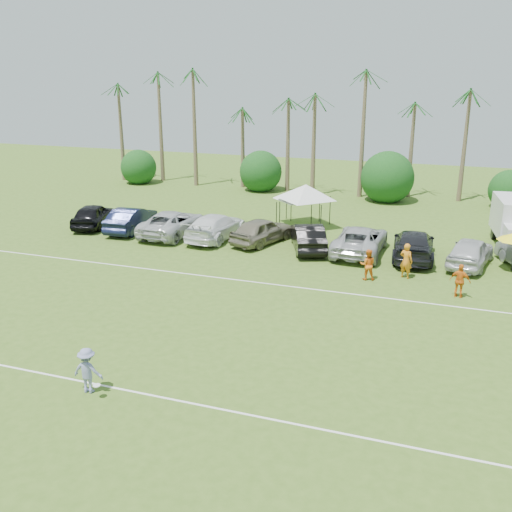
% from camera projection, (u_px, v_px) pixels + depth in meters
% --- Properties ---
extents(ground, '(120.00, 120.00, 0.00)m').
position_uv_depth(ground, '(68.00, 415.00, 19.12)').
color(ground, '#405F1C').
rests_on(ground, ground).
extents(field_lines, '(80.00, 12.10, 0.01)m').
position_uv_depth(field_lines, '(176.00, 321.00, 26.31)').
color(field_lines, white).
rests_on(field_lines, ground).
extents(palm_tree_0, '(2.40, 2.40, 8.90)m').
position_uv_depth(palm_tree_0, '(112.00, 107.00, 57.80)').
color(palm_tree_0, brown).
rests_on(palm_tree_0, ground).
extents(palm_tree_1, '(2.40, 2.40, 9.90)m').
position_uv_depth(palm_tree_1, '(155.00, 99.00, 55.97)').
color(palm_tree_1, brown).
rests_on(palm_tree_1, ground).
extents(palm_tree_2, '(2.40, 2.40, 10.90)m').
position_uv_depth(palm_tree_2, '(202.00, 91.00, 54.15)').
color(palm_tree_2, brown).
rests_on(palm_tree_2, ground).
extents(palm_tree_3, '(2.40, 2.40, 11.90)m').
position_uv_depth(palm_tree_3, '(241.00, 82.00, 52.64)').
color(palm_tree_3, brown).
rests_on(palm_tree_3, ground).
extents(palm_tree_4, '(2.40, 2.40, 8.90)m').
position_uv_depth(palm_tree_4, '(282.00, 111.00, 52.19)').
color(palm_tree_4, brown).
rests_on(palm_tree_4, ground).
extents(palm_tree_5, '(2.40, 2.40, 9.90)m').
position_uv_depth(palm_tree_5, '(325.00, 102.00, 50.67)').
color(palm_tree_5, brown).
rests_on(palm_tree_5, ground).
extents(palm_tree_6, '(2.40, 2.40, 10.90)m').
position_uv_depth(palm_tree_6, '(371.00, 93.00, 49.16)').
color(palm_tree_6, brown).
rests_on(palm_tree_6, ground).
extents(palm_tree_7, '(2.40, 2.40, 11.90)m').
position_uv_depth(palm_tree_7, '(420.00, 83.00, 47.65)').
color(palm_tree_7, brown).
rests_on(palm_tree_7, ground).
extents(palm_tree_8, '(2.40, 2.40, 8.90)m').
position_uv_depth(palm_tree_8, '(480.00, 116.00, 46.89)').
color(palm_tree_8, brown).
rests_on(palm_tree_8, ground).
extents(bush_tree_0, '(4.00, 4.00, 4.00)m').
position_uv_depth(bush_tree_0, '(146.00, 163.00, 59.52)').
color(bush_tree_0, brown).
rests_on(bush_tree_0, ground).
extents(bush_tree_1, '(4.00, 4.00, 4.00)m').
position_uv_depth(bush_tree_1, '(264.00, 170.00, 55.47)').
color(bush_tree_1, brown).
rests_on(bush_tree_1, ground).
extents(bush_tree_2, '(4.00, 4.00, 4.00)m').
position_uv_depth(bush_tree_2, '(390.00, 177.00, 51.73)').
color(bush_tree_2, brown).
rests_on(bush_tree_2, ground).
extents(bush_tree_3, '(4.00, 4.00, 4.00)m').
position_uv_depth(bush_tree_3, '(509.00, 184.00, 48.61)').
color(bush_tree_3, brown).
rests_on(bush_tree_3, ground).
extents(sideline_player_a, '(0.86, 0.72, 2.00)m').
position_uv_depth(sideline_player_a, '(406.00, 261.00, 31.51)').
color(sideline_player_a, orange).
rests_on(sideline_player_a, ground).
extents(sideline_player_b, '(0.96, 0.81, 1.75)m').
position_uv_depth(sideline_player_b, '(368.00, 265.00, 31.29)').
color(sideline_player_b, orange).
rests_on(sideline_player_b, ground).
extents(sideline_player_c, '(1.11, 0.65, 1.77)m').
position_uv_depth(sideline_player_c, '(460.00, 281.00, 28.82)').
color(sideline_player_c, orange).
rests_on(sideline_player_c, ground).
extents(canopy_tent_left, '(4.07, 4.07, 3.30)m').
position_uv_depth(canopy_tent_left, '(299.00, 187.00, 42.03)').
color(canopy_tent_left, black).
rests_on(canopy_tent_left, ground).
extents(canopy_tent_right, '(4.63, 4.63, 3.75)m').
position_uv_depth(canopy_tent_right, '(306.00, 184.00, 41.02)').
color(canopy_tent_right, black).
rests_on(canopy_tent_right, ground).
extents(frisbee_player, '(1.24, 0.77, 1.71)m').
position_uv_depth(frisbee_player, '(88.00, 371.00, 20.26)').
color(frisbee_player, '#7D83B1').
rests_on(frisbee_player, ground).
extents(parked_car_0, '(3.28, 5.42, 1.73)m').
position_uv_depth(parked_car_0, '(93.00, 215.00, 42.03)').
color(parked_car_0, black).
rests_on(parked_car_0, ground).
extents(parked_car_1, '(2.19, 5.36, 1.73)m').
position_uv_depth(parked_car_1, '(131.00, 219.00, 40.90)').
color(parked_car_1, '#101633').
rests_on(parked_car_1, ground).
extents(parked_car_2, '(2.91, 6.23, 1.73)m').
position_uv_depth(parked_car_2, '(172.00, 223.00, 39.89)').
color(parked_car_2, silver).
rests_on(parked_car_2, ground).
extents(parked_car_3, '(2.92, 6.13, 1.73)m').
position_uv_depth(parked_car_3, '(216.00, 227.00, 38.97)').
color(parked_car_3, white).
rests_on(parked_car_3, ground).
extents(parked_car_4, '(3.57, 5.45, 1.73)m').
position_uv_depth(parked_car_4, '(262.00, 230.00, 38.00)').
color(parked_car_4, gray).
rests_on(parked_car_4, ground).
extents(parked_car_5, '(3.59, 5.55, 1.73)m').
position_uv_depth(parked_car_5, '(308.00, 237.00, 36.59)').
color(parked_car_5, black).
rests_on(parked_car_5, ground).
extents(parked_car_6, '(2.95, 6.25, 1.73)m').
position_uv_depth(parked_car_6, '(360.00, 240.00, 35.89)').
color(parked_car_6, '#B6B7B9').
rests_on(parked_car_6, ground).
extents(parked_car_7, '(2.79, 6.09, 1.73)m').
position_uv_depth(parked_car_7, '(414.00, 245.00, 34.90)').
color(parked_car_7, black).
rests_on(parked_car_7, ground).
extents(parked_car_8, '(3.04, 5.38, 1.73)m').
position_uv_depth(parked_car_8, '(470.00, 252.00, 33.54)').
color(parked_car_8, silver).
rests_on(parked_car_8, ground).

